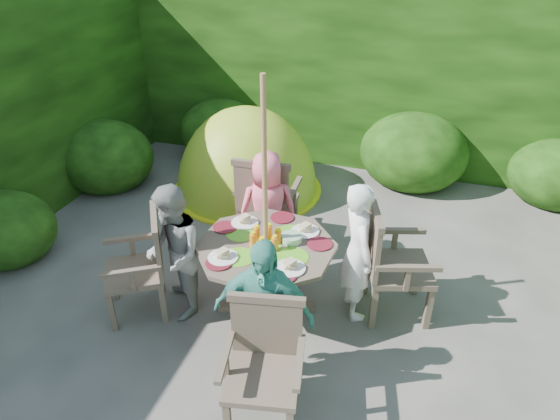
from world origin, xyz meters
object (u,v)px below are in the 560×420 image
(child_front, at_px, (263,315))
(garden_chair_front, at_px, (264,362))
(garden_chair_back, at_px, (266,201))
(dome_tent, at_px, (247,190))
(garden_chair_right, at_px, (390,261))
(child_left, at_px, (174,253))
(child_back, at_px, (268,209))
(patio_table, at_px, (266,255))
(parasol_pole, at_px, (265,207))
(garden_chair_left, at_px, (142,264))
(child_right, at_px, (358,251))

(child_front, bearing_deg, garden_chair_front, -74.46)
(garden_chair_back, xyz_separation_m, dome_tent, (-0.67, 1.14, -0.55))
(garden_chair_right, xyz_separation_m, child_left, (-1.80, -0.58, 0.08))
(child_back, bearing_deg, patio_table, 81.97)
(garden_chair_front, bearing_deg, child_back, 97.06)
(child_left, bearing_deg, parasol_pole, 76.68)
(parasol_pole, distance_m, child_front, 0.92)
(patio_table, height_order, garden_chair_left, garden_chair_left)
(garden_chair_left, height_order, child_back, child_back)
(child_back, relative_size, child_front, 0.95)
(parasol_pole, bearing_deg, garden_chair_back, 109.14)
(garden_chair_right, bearing_deg, garden_chair_back, 46.59)
(parasol_pole, distance_m, child_back, 0.94)
(garden_chair_back, bearing_deg, child_left, 69.42)
(garden_chair_left, distance_m, garden_chair_front, 1.58)
(child_left, bearing_deg, garden_chair_right, 76.73)
(garden_chair_left, bearing_deg, garden_chair_back, 120.74)
(garden_chair_left, relative_size, child_back, 0.77)
(garden_chair_left, xyz_separation_m, child_front, (1.30, -0.44, 0.14))
(child_right, xyz_separation_m, child_left, (-1.52, -0.49, -0.02))
(child_back, bearing_deg, garden_chair_front, 81.96)
(patio_table, bearing_deg, parasol_pole, -149.29)
(patio_table, bearing_deg, dome_tent, 115.47)
(child_front, bearing_deg, garden_chair_left, 156.96)
(garden_chair_left, xyz_separation_m, dome_tent, (0.02, 2.49, -0.50))
(child_right, xyz_separation_m, child_front, (-0.52, -1.01, -0.01))
(garden_chair_left, bearing_deg, garden_chair_front, 30.56)
(garden_chair_left, distance_m, child_left, 0.33)
(patio_table, relative_size, garden_chair_right, 1.52)
(patio_table, distance_m, garden_chair_left, 1.11)
(patio_table, bearing_deg, garden_chair_back, 109.37)
(garden_chair_right, distance_m, child_left, 1.89)
(garden_chair_left, bearing_deg, dome_tent, 147.50)
(garden_chair_back, bearing_deg, parasol_pole, 106.09)
(garden_chair_back, relative_size, child_left, 0.82)
(child_right, relative_size, dome_tent, 0.58)
(garden_chair_front, relative_size, child_front, 0.71)
(dome_tent, bearing_deg, parasol_pole, -73.58)
(parasol_pole, xyz_separation_m, child_front, (0.25, -0.76, -0.45))
(garden_chair_front, distance_m, child_right, 1.36)
(patio_table, height_order, child_left, child_left)
(child_left, bearing_deg, garden_chair_back, 131.24)
(child_front, bearing_deg, patio_table, 103.41)
(child_left, distance_m, dome_tent, 2.52)
(parasol_pole, bearing_deg, garden_chair_front, -71.60)
(patio_table, height_order, child_right, child_right)
(patio_table, relative_size, child_back, 1.28)
(parasol_pole, xyz_separation_m, child_left, (-0.76, -0.25, -0.47))
(parasol_pole, relative_size, garden_chair_back, 2.12)
(parasol_pole, height_order, child_left, parasol_pole)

